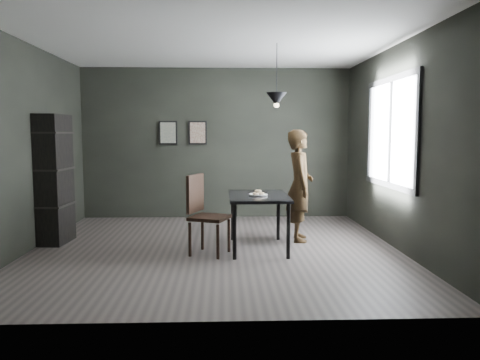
{
  "coord_description": "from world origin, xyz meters",
  "views": [
    {
      "loc": [
        0.11,
        -6.32,
        1.58
      ],
      "look_at": [
        0.35,
        0.05,
        0.95
      ],
      "focal_mm": 35.0,
      "sensor_mm": 36.0,
      "label": 1
    }
  ],
  "objects_px": {
    "cafe_table": "(258,201)",
    "woman": "(300,185)",
    "wood_chair": "(203,209)",
    "shelf_unit": "(54,179)",
    "pendant_lamp": "(276,99)",
    "white_plate": "(258,195)"
  },
  "relations": [
    {
      "from": "white_plate",
      "to": "woman",
      "type": "height_order",
      "value": "woman"
    },
    {
      "from": "cafe_table",
      "to": "shelf_unit",
      "type": "bearing_deg",
      "value": 170.71
    },
    {
      "from": "cafe_table",
      "to": "white_plate",
      "type": "height_order",
      "value": "white_plate"
    },
    {
      "from": "wood_chair",
      "to": "white_plate",
      "type": "bearing_deg",
      "value": 34.19
    },
    {
      "from": "cafe_table",
      "to": "woman",
      "type": "distance_m",
      "value": 0.83
    },
    {
      "from": "woman",
      "to": "pendant_lamp",
      "type": "distance_m",
      "value": 1.35
    },
    {
      "from": "white_plate",
      "to": "wood_chair",
      "type": "height_order",
      "value": "wood_chair"
    },
    {
      "from": "wood_chair",
      "to": "pendant_lamp",
      "type": "height_order",
      "value": "pendant_lamp"
    },
    {
      "from": "cafe_table",
      "to": "shelf_unit",
      "type": "relative_size",
      "value": 0.65
    },
    {
      "from": "wood_chair",
      "to": "shelf_unit",
      "type": "distance_m",
      "value": 2.31
    },
    {
      "from": "woman",
      "to": "wood_chair",
      "type": "height_order",
      "value": "woman"
    },
    {
      "from": "woman",
      "to": "wood_chair",
      "type": "bearing_deg",
      "value": 121.75
    },
    {
      "from": "wood_chair",
      "to": "pendant_lamp",
      "type": "relative_size",
      "value": 1.21
    },
    {
      "from": "white_plate",
      "to": "wood_chair",
      "type": "bearing_deg",
      "value": -167.7
    },
    {
      "from": "cafe_table",
      "to": "shelf_unit",
      "type": "height_order",
      "value": "shelf_unit"
    },
    {
      "from": "cafe_table",
      "to": "wood_chair",
      "type": "relative_size",
      "value": 1.14
    },
    {
      "from": "white_plate",
      "to": "pendant_lamp",
      "type": "relative_size",
      "value": 0.27
    },
    {
      "from": "pendant_lamp",
      "to": "white_plate",
      "type": "bearing_deg",
      "value": -146.56
    },
    {
      "from": "pendant_lamp",
      "to": "shelf_unit",
      "type": "bearing_deg",
      "value": 173.21
    },
    {
      "from": "wood_chair",
      "to": "shelf_unit",
      "type": "xyz_separation_m",
      "value": [
        -2.17,
        0.71,
        0.33
      ]
    },
    {
      "from": "white_plate",
      "to": "cafe_table",
      "type": "bearing_deg",
      "value": 82.95
    },
    {
      "from": "wood_chair",
      "to": "shelf_unit",
      "type": "relative_size",
      "value": 0.57
    }
  ]
}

